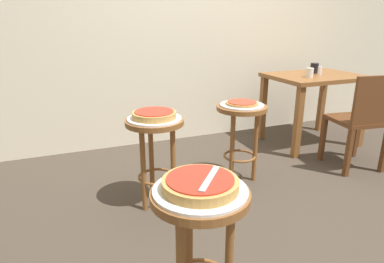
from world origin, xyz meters
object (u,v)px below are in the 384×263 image
object	(u,v)px
pizza_foreground	(200,184)
wooden_chair	(362,118)
pizza_server_knife	(210,178)
condiment_shaker	(320,71)
stool_foreground	(200,227)
pizza_leftside	(242,103)
cup_far_edge	(314,68)
serving_plate_foreground	(200,190)
stool_leftside	(241,125)
serving_plate_leftside	(242,105)
pizza_middle	(154,114)
cup_near_edge	(310,73)
stool_middle	(155,142)
dining_table	(314,87)
serving_plate_middle	(154,119)

from	to	relation	value
pizza_foreground	wooden_chair	world-z (taller)	wooden_chair
pizza_server_knife	condiment_shaker	bearing A→B (deg)	-10.35
stool_foreground	pizza_leftside	distance (m)	1.44
cup_far_edge	wooden_chair	distance (m)	0.87
serving_plate_foreground	pizza_foreground	size ratio (longest dim) A/B	1.25
serving_plate_foreground	stool_leftside	size ratio (longest dim) A/B	0.59
serving_plate_leftside	condiment_shaker	world-z (taller)	condiment_shaker
serving_plate_leftside	pizza_foreground	bearing A→B (deg)	-126.41
pizza_middle	condiment_shaker	distance (m)	2.00
pizza_foreground	stool_foreground	bearing A→B (deg)	0.00
pizza_leftside	wooden_chair	size ratio (longest dim) A/B	0.30
stool_foreground	stool_leftside	size ratio (longest dim) A/B	1.00
serving_plate_leftside	wooden_chair	xyz separation A→B (m)	(1.07, -0.20, -0.17)
pizza_leftside	cup_near_edge	size ratio (longest dim) A/B	2.77
pizza_leftside	serving_plate_foreground	bearing A→B (deg)	-126.41
stool_leftside	cup_near_edge	bearing A→B (deg)	21.96
stool_leftside	serving_plate_leftside	xyz separation A→B (m)	(0.00, -0.00, 0.16)
pizza_middle	wooden_chair	world-z (taller)	wooden_chair
stool_middle	dining_table	distance (m)	2.00
serving_plate_foreground	pizza_leftside	xyz separation A→B (m)	(0.85, 1.15, 0.02)
pizza_foreground	wooden_chair	xyz separation A→B (m)	(1.92, 0.95, -0.20)
serving_plate_leftside	pizza_leftside	bearing A→B (deg)	-86.42
dining_table	cup_far_edge	size ratio (longest dim) A/B	8.77
pizza_middle	pizza_server_knife	distance (m)	1.06
stool_leftside	serving_plate_foreground	bearing A→B (deg)	-126.41
serving_plate_foreground	serving_plate_middle	size ratio (longest dim) A/B	1.02
pizza_middle	cup_near_edge	size ratio (longest dim) A/B	3.24
serving_plate_middle	stool_middle	bearing A→B (deg)	90.00
dining_table	condiment_shaker	bearing A→B (deg)	-66.81
cup_near_edge	stool_foreground	bearing A→B (deg)	-139.70
cup_far_edge	cup_near_edge	bearing A→B (deg)	-138.70
serving_plate_foreground	pizza_server_knife	size ratio (longest dim) A/B	1.70
stool_leftside	cup_near_edge	distance (m)	1.09
serving_plate_foreground	serving_plate_middle	bearing A→B (deg)	83.91
pizza_foreground	condiment_shaker	bearing A→B (deg)	38.87
stool_foreground	cup_far_edge	distance (m)	2.72
stool_middle	serving_plate_middle	xyz separation A→B (m)	(0.00, -0.00, 0.16)
stool_leftside	wooden_chair	xyz separation A→B (m)	(1.07, -0.20, -0.01)
pizza_server_knife	pizza_foreground	bearing A→B (deg)	96.33
serving_plate_middle	cup_far_edge	world-z (taller)	cup_far_edge
pizza_foreground	dining_table	distance (m)	2.60
stool_middle	cup_far_edge	xyz separation A→B (m)	(1.94, 0.71, 0.31)
stool_leftside	pizza_leftside	xyz separation A→B (m)	(0.00, -0.00, 0.18)
pizza_leftside	pizza_middle	bearing A→B (deg)	-171.21
stool_leftside	cup_near_edge	xyz separation A→B (m)	(0.97, 0.39, 0.31)
pizza_middle	serving_plate_leftside	world-z (taller)	pizza_middle
stool_middle	wooden_chair	size ratio (longest dim) A/B	0.74
serving_plate_leftside	stool_middle	bearing A→B (deg)	-171.21
stool_foreground	condiment_shaker	bearing A→B (deg)	38.87
pizza_leftside	pizza_server_knife	size ratio (longest dim) A/B	1.15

